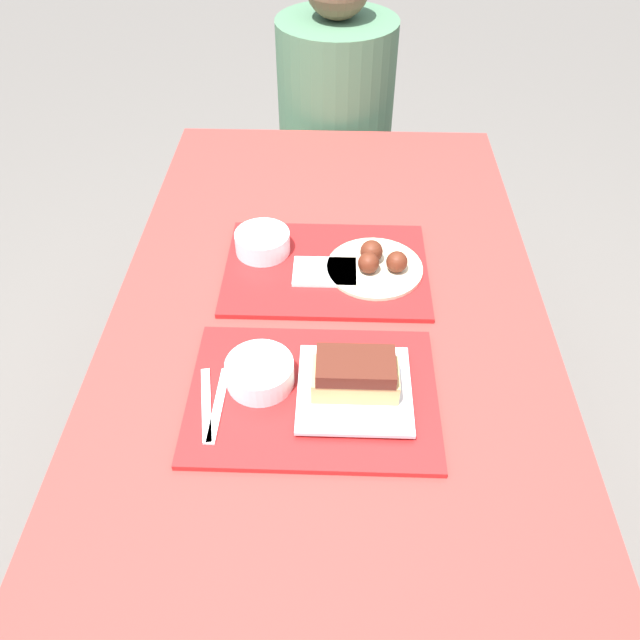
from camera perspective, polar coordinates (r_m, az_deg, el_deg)
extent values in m
plane|color=#605B56|center=(1.92, 0.54, -17.27)|extent=(12.00, 12.00, 0.00)
cube|color=maroon|center=(1.31, 0.76, -1.05)|extent=(0.93, 1.70, 0.04)
cylinder|color=maroon|center=(2.19, -9.53, 6.29)|extent=(0.07, 0.07, 0.74)
cylinder|color=maroon|center=(2.18, 11.84, 5.82)|extent=(0.07, 0.07, 0.74)
cube|color=maroon|center=(2.35, 1.31, 12.27)|extent=(0.88, 0.28, 0.04)
cylinder|color=maroon|center=(2.51, -7.56, 7.74)|extent=(0.06, 0.06, 0.44)
cylinder|color=maroon|center=(2.51, 10.01, 7.35)|extent=(0.06, 0.06, 0.44)
cube|color=red|center=(1.16, -0.65, -6.84)|extent=(0.46, 0.33, 0.01)
cube|color=red|center=(1.42, 0.58, 4.71)|extent=(0.46, 0.33, 0.01)
cylinder|color=silver|center=(1.16, -5.51, -4.81)|extent=(0.13, 0.13, 0.05)
cylinder|color=beige|center=(1.15, -5.57, -4.20)|extent=(0.11, 0.11, 0.01)
cylinder|color=beige|center=(1.15, 3.15, -6.57)|extent=(0.20, 0.20, 0.01)
cube|color=silver|center=(1.15, 3.16, -6.31)|extent=(0.21, 0.21, 0.01)
cube|color=tan|center=(1.13, 3.21, -5.45)|extent=(0.16, 0.08, 0.05)
cube|color=#4C1E14|center=(1.10, 3.29, -4.21)|extent=(0.14, 0.08, 0.03)
cube|color=white|center=(1.15, -10.35, -7.60)|extent=(0.05, 0.17, 0.00)
cube|color=white|center=(1.15, -9.27, -7.66)|extent=(0.02, 0.17, 0.00)
cylinder|color=silver|center=(1.46, -5.27, 7.11)|extent=(0.13, 0.13, 0.05)
cylinder|color=beige|center=(1.45, -5.32, 7.70)|extent=(0.11, 0.11, 0.01)
cylinder|color=beige|center=(1.42, 5.01, 4.78)|extent=(0.22, 0.22, 0.01)
sphere|color=#562314|center=(1.39, 7.04, 5.30)|extent=(0.05, 0.05, 0.05)
sphere|color=#562314|center=(1.41, 4.73, 6.27)|extent=(0.05, 0.05, 0.05)
sphere|color=#562314|center=(1.38, 4.46, 5.23)|extent=(0.05, 0.05, 0.05)
cube|color=white|center=(1.40, 0.43, 4.44)|extent=(0.14, 0.10, 0.01)
cylinder|color=#477051|center=(2.21, 1.43, 18.87)|extent=(0.38, 0.38, 0.56)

